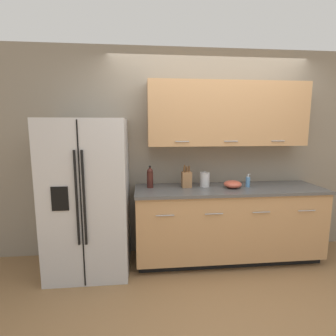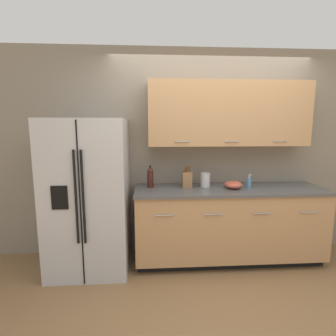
# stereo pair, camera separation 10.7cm
# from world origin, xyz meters

# --- Properties ---
(ground_plane) EXTENTS (14.00, 14.00, 0.00)m
(ground_plane) POSITION_xyz_m (0.00, 0.00, 0.00)
(ground_plane) COLOR olive
(wall_back) EXTENTS (10.00, 0.39, 2.60)m
(wall_back) POSITION_xyz_m (0.05, 1.11, 1.43)
(wall_back) COLOR gray
(wall_back) RESTS_ON ground_plane
(counter_unit) EXTENTS (2.26, 0.64, 0.92)m
(counter_unit) POSITION_xyz_m (0.18, 0.81, 0.47)
(counter_unit) COLOR black
(counter_unit) RESTS_ON ground_plane
(refrigerator) EXTENTS (0.87, 0.77, 1.73)m
(refrigerator) POSITION_xyz_m (-1.46, 0.75, 0.86)
(refrigerator) COLOR #B2B2B5
(refrigerator) RESTS_ON ground_plane
(knife_block) EXTENTS (0.11, 0.11, 0.28)m
(knife_block) POSITION_xyz_m (-0.33, 0.88, 1.02)
(knife_block) COLOR olive
(knife_block) RESTS_ON counter_unit
(wine_bottle) EXTENTS (0.08, 0.08, 0.27)m
(wine_bottle) POSITION_xyz_m (-0.77, 0.90, 1.04)
(wine_bottle) COLOR #3D1914
(wine_bottle) RESTS_ON counter_unit
(soap_dispenser) EXTENTS (0.06, 0.05, 0.16)m
(soap_dispenser) POSITION_xyz_m (0.42, 0.82, 0.98)
(soap_dispenser) COLOR #4C7FB2
(soap_dispenser) RESTS_ON counter_unit
(steel_canister) EXTENTS (0.12, 0.12, 0.19)m
(steel_canister) POSITION_xyz_m (-0.10, 0.90, 1.00)
(steel_canister) COLOR #B7B7BA
(steel_canister) RESTS_ON counter_unit
(mixing_bowl) EXTENTS (0.21, 0.21, 0.09)m
(mixing_bowl) POSITION_xyz_m (0.22, 0.78, 0.96)
(mixing_bowl) COLOR #B24C38
(mixing_bowl) RESTS_ON counter_unit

